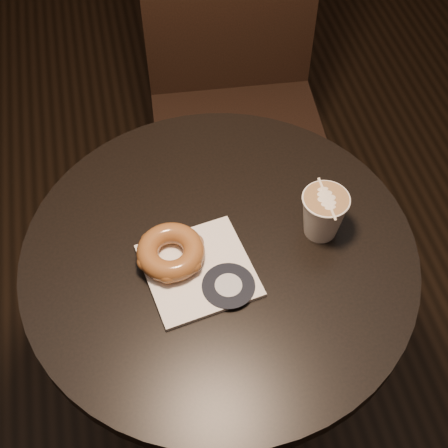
% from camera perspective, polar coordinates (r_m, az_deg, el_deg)
% --- Properties ---
extents(cafe_table, '(0.70, 0.70, 0.75)m').
position_cam_1_polar(cafe_table, '(1.27, -0.38, -7.56)').
color(cafe_table, black).
rests_on(cafe_table, ground).
extents(chair, '(0.47, 0.47, 1.10)m').
position_cam_1_polar(chair, '(1.63, 1.00, 13.32)').
color(chair, black).
rests_on(chair, ground).
extents(pastry_bag, '(0.20, 0.20, 0.01)m').
position_cam_1_polar(pastry_bag, '(1.07, -2.34, -4.25)').
color(pastry_bag, white).
rests_on(pastry_bag, cafe_table).
extents(doughnut, '(0.12, 0.12, 0.04)m').
position_cam_1_polar(doughnut, '(1.07, -4.89, -2.56)').
color(doughnut, brown).
rests_on(doughnut, pastry_bag).
extents(latte_cup, '(0.08, 0.08, 0.09)m').
position_cam_1_polar(latte_cup, '(1.10, 9.04, 0.83)').
color(latte_cup, white).
rests_on(latte_cup, cafe_table).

